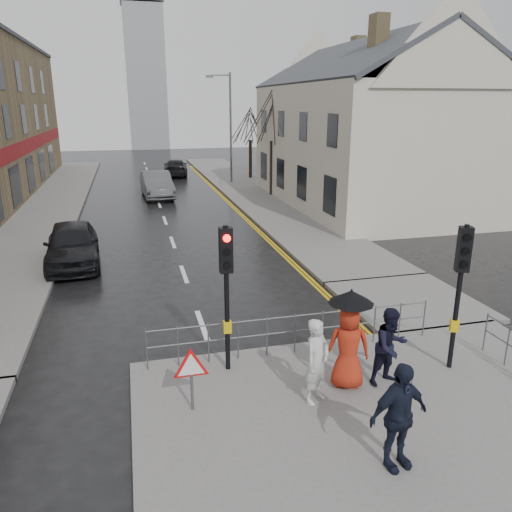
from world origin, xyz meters
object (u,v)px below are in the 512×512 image
car_parked (72,244)px  pedestrian_a (317,361)px  pedestrian_with_umbrella (349,337)px  pedestrian_d (398,416)px  pedestrian_b (391,346)px  car_mid (157,185)px

car_parked → pedestrian_a: bearing=-66.8°
pedestrian_with_umbrella → pedestrian_d: 2.53m
pedestrian_d → car_parked: bearing=105.5°
car_parked → pedestrian_with_umbrella: bearing=-62.6°
pedestrian_a → pedestrian_b: size_ratio=1.03×
pedestrian_a → car_mid: size_ratio=0.35×
pedestrian_b → pedestrian_a: bearing=175.5°
pedestrian_d → car_mid: 27.28m
pedestrian_b → car_mid: 25.03m
pedestrian_with_umbrella → car_mid: 24.81m
car_mid → pedestrian_with_umbrella: bearing=-87.6°
pedestrian_a → pedestrian_d: 2.22m
pedestrian_d → car_parked: pedestrian_d is taller
pedestrian_a → pedestrian_b: bearing=-26.3°
pedestrian_b → pedestrian_d: (-1.18, -2.40, 0.09)m
pedestrian_d → car_mid: size_ratio=0.38×
pedestrian_b → pedestrian_d: pedestrian_d is taller
pedestrian_a → car_parked: pedestrian_a is taller
pedestrian_with_umbrella → pedestrian_b: bearing=-7.1°
car_parked → car_mid: car_mid is taller
pedestrian_a → pedestrian_b: pedestrian_a is taller
pedestrian_with_umbrella → car_parked: 12.66m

